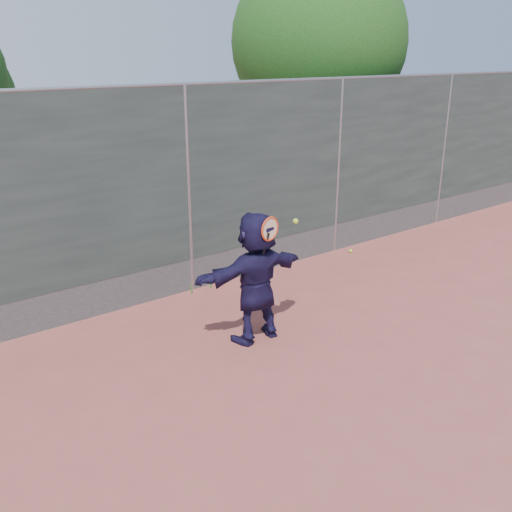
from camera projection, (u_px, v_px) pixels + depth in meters
ground at (364, 392)px, 6.05m from camera, size 80.00×80.00×0.00m
player at (256, 277)px, 6.93m from camera, size 1.53×0.50×1.65m
ball_ground at (351, 251)px, 10.24m from camera, size 0.07×0.07×0.07m
fence at (188, 187)px, 8.14m from camera, size 20.00×0.06×3.03m
swing_action at (272, 230)px, 6.62m from camera, size 0.59×0.13×0.51m
tree_right at (323, 47)px, 11.85m from camera, size 3.78×3.60×5.39m
weed_clump at (213, 279)px, 8.71m from camera, size 0.68×0.07×0.30m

